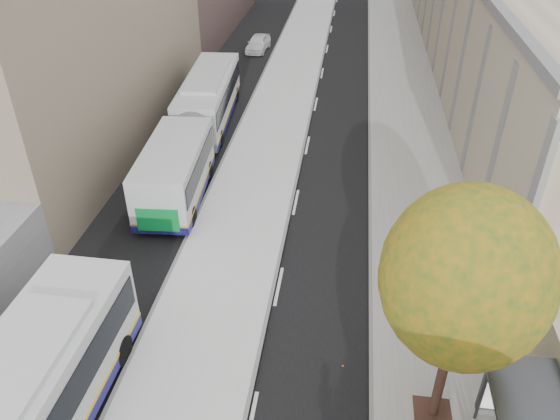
# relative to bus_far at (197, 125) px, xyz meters

# --- Properties ---
(bus_platform) EXTENTS (4.25, 150.00, 0.15)m
(bus_platform) POSITION_rel_bus_far_xyz_m (3.69, 6.38, -1.46)
(bus_platform) COLOR silver
(bus_platform) RESTS_ON ground
(sidewalk) EXTENTS (4.75, 150.00, 0.08)m
(sidewalk) POSITION_rel_bus_far_xyz_m (11.69, 6.38, -1.50)
(sidewalk) COLOR gray
(sidewalk) RESTS_ON ground
(tree_c) EXTENTS (4.20, 4.20, 7.28)m
(tree_c) POSITION_rel_bus_far_xyz_m (11.16, -15.62, 3.72)
(tree_c) COLOR black
(tree_c) RESTS_ON sidewalk
(bus_far) EXTENTS (3.57, 16.99, 2.81)m
(bus_far) POSITION_rel_bus_far_xyz_m (0.00, 0.00, 0.00)
(bus_far) COLOR silver
(bus_far) RESTS_ON ground
(distant_car) EXTENTS (1.80, 3.88, 1.29)m
(distant_car) POSITION_rel_bus_far_xyz_m (0.30, 18.10, -0.89)
(distant_car) COLOR white
(distant_car) RESTS_ON ground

